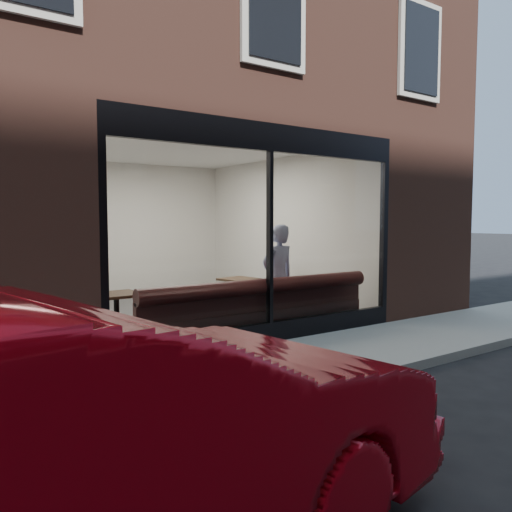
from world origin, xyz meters
TOP-DOWN VIEW (x-y plane):
  - ground at (0.00, 0.00)m, footprint 120.00×120.00m
  - sidewalk_near at (0.00, 1.00)m, footprint 40.00×2.00m
  - kerb_near at (0.00, -0.05)m, footprint 40.00×0.10m
  - host_building_pier_right at (3.75, 8.00)m, footprint 2.50×12.00m
  - host_building_backfill at (0.00, 11.00)m, footprint 5.00×6.00m
  - cafe_floor at (0.00, 5.00)m, footprint 6.00×6.00m
  - cafe_ceiling at (0.00, 5.00)m, footprint 6.00×6.00m
  - cafe_wall_back at (0.00, 7.99)m, footprint 5.00×0.00m
  - cafe_wall_left at (-2.49, 5.00)m, footprint 0.00×6.00m
  - cafe_wall_right at (2.49, 5.00)m, footprint 0.00×6.00m
  - storefront_kick at (0.00, 2.05)m, footprint 5.00×0.10m
  - storefront_header at (0.00, 2.05)m, footprint 5.00×0.10m
  - storefront_mullion at (0.00, 2.05)m, footprint 0.06×0.10m
  - storefront_glass at (0.00, 2.02)m, footprint 4.80×0.00m
  - banquette at (0.00, 2.45)m, footprint 4.00×0.55m
  - person at (0.64, 2.69)m, footprint 0.66×0.46m
  - cafe_table_left at (-1.93, 3.15)m, footprint 0.66×0.66m
  - cafe_table_right at (0.53, 3.73)m, footprint 0.69×0.69m
  - cafe_chair_right at (1.85, 4.47)m, footprint 0.49×0.49m
  - wall_poster at (-2.45, 5.18)m, footprint 0.02×0.62m
  - parked_car at (-3.92, -1.60)m, footprint 4.81×2.44m

SIDE VIEW (x-z plane):
  - ground at x=0.00m, z-range 0.00..0.00m
  - sidewalk_near at x=0.00m, z-range 0.00..0.01m
  - cafe_floor at x=0.00m, z-range 0.02..0.02m
  - kerb_near at x=0.00m, z-range 0.00..0.12m
  - storefront_kick at x=0.00m, z-range 0.00..0.30m
  - banquette at x=0.00m, z-range 0.00..0.45m
  - cafe_chair_right at x=1.85m, z-range 0.22..0.26m
  - cafe_table_left at x=-1.93m, z-range 0.72..0.76m
  - cafe_table_right at x=0.53m, z-range 0.72..0.76m
  - parked_car at x=-3.92m, z-range 0.00..1.51m
  - person at x=0.64m, z-range 0.00..1.74m
  - storefront_mullion at x=0.00m, z-range 0.30..2.80m
  - storefront_glass at x=0.00m, z-range -0.85..3.95m
  - cafe_wall_back at x=0.00m, z-range -0.90..4.10m
  - cafe_wall_left at x=-2.49m, z-range -1.40..4.60m
  - cafe_wall_right at x=2.49m, z-range -1.40..4.60m
  - host_building_pier_right at x=3.75m, z-range 0.00..3.20m
  - host_building_backfill at x=0.00m, z-range 0.00..3.20m
  - wall_poster at x=-2.45m, z-range 1.26..2.09m
  - storefront_header at x=0.00m, z-range 2.80..3.20m
  - cafe_ceiling at x=0.00m, z-range 3.19..3.19m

